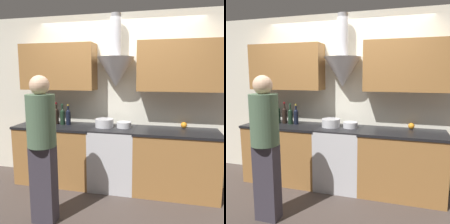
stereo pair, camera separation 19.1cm
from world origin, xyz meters
The scene contains 17 objects.
ground_plane centered at (0.00, 0.00, 0.00)m, with size 12.00×12.00×0.00m, color #423833.
wall_back centered at (-0.01, 0.61, 1.47)m, with size 8.40×0.55×2.60m.
counter_left centered at (-0.92, 0.34, 0.46)m, with size 1.21×0.62×0.91m.
counter_right centered at (0.90, 0.34, 0.46)m, with size 1.17×0.62×0.91m.
stove_range centered at (0.00, 0.34, 0.46)m, with size 0.65×0.60×0.91m.
wine_bottle_0 centered at (-1.43, 0.39, 1.06)m, with size 0.08×0.08×0.37m.
wine_bottle_1 centered at (-1.33, 0.42, 1.04)m, with size 0.08×0.08×0.34m.
wine_bottle_2 centered at (-1.24, 0.41, 1.05)m, with size 0.07×0.07×0.34m.
wine_bottle_3 centered at (-1.15, 0.39, 1.04)m, with size 0.07×0.07×0.34m.
wine_bottle_4 centered at (-1.05, 0.39, 1.05)m, with size 0.08×0.08×0.35m.
wine_bottle_5 centered at (-0.94, 0.41, 1.05)m, with size 0.08×0.08×0.34m.
wine_bottle_6 centered at (-0.83, 0.39, 1.04)m, with size 0.08×0.08×0.33m.
wine_bottle_7 centered at (-0.74, 0.40, 1.04)m, with size 0.07×0.07×0.32m.
stock_pot centered at (-0.15, 0.37, 0.97)m, with size 0.27×0.27×0.12m.
mixing_bowl centered at (0.15, 0.39, 0.95)m, with size 0.22×0.22×0.08m.
orange_fruit centered at (1.01, 0.55, 0.95)m, with size 0.09×0.09×0.09m.
person_foreground_left centered at (-0.58, -0.69, 0.94)m, with size 0.31×0.31×1.68m.
Camera 2 is at (0.93, -2.94, 1.68)m, focal length 38.00 mm.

